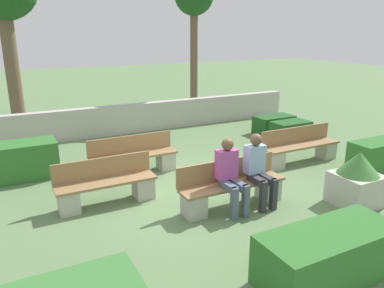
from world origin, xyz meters
name	(u,v)px	position (x,y,z in m)	size (l,w,h in m)	color
ground_plane	(200,192)	(0.00, 0.00, 0.00)	(60.00, 60.00, 0.00)	#607F51
perimeter_wall	(122,119)	(0.00, 5.28, 0.47)	(12.73, 0.30, 0.93)	#B7B2A8
bench_front	(232,189)	(0.23, -0.82, 0.35)	(2.13, 0.48, 0.87)	#937047
bench_left_side	(300,149)	(3.14, 0.47, 0.35)	(2.18, 0.48, 0.87)	#937047
bench_right_side	(107,187)	(-1.84, 0.37, 0.34)	(1.90, 0.48, 0.87)	#937047
bench_back	(134,160)	(-0.86, 1.64, 0.35)	(2.03, 0.48, 0.87)	#937047
person_seated_man	(230,172)	(0.08, -0.96, 0.76)	(0.38, 0.63, 1.37)	#515B70
person_seated_woman	(258,166)	(0.71, -0.96, 0.77)	(0.38, 0.63, 1.37)	#333338
hedge_block_near_left	(23,160)	(-3.14, 2.54, 0.41)	(1.45, 0.79, 0.83)	#33702D
hedge_block_near_right	(291,132)	(4.12, 1.92, 0.32)	(1.12, 0.65, 0.65)	#235623
hedge_block_mid_left	(329,255)	(0.16, -3.25, 0.35)	(1.99, 0.82, 0.70)	#33702D
hedge_block_far_left	(377,156)	(4.30, -0.85, 0.37)	(1.40, 0.65, 0.74)	#33702D
hedge_block_far_right	(274,124)	(4.42, 3.05, 0.28)	(1.29, 0.68, 0.56)	#235623
planter_corner_left	(357,179)	(2.38, -1.84, 0.51)	(0.81, 0.81, 1.04)	#B7B2A8
tree_center_left	(194,3)	(3.27, 6.49, 4.18)	(1.41, 1.41, 5.14)	brown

